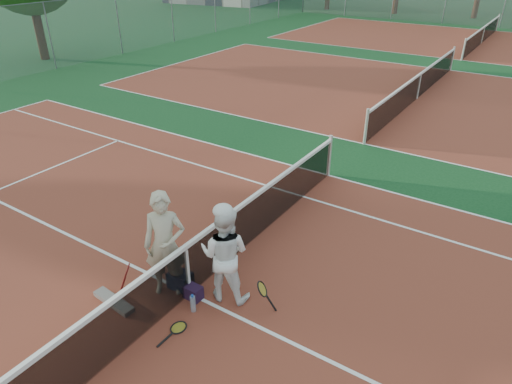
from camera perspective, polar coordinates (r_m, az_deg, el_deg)
ground at (r=8.11m, az=-8.29°, el=-12.48°), size 130.00×130.00×0.00m
court_main at (r=8.11m, az=-8.29°, el=-12.46°), size 23.77×10.97×0.01m
court_far_a at (r=19.17m, az=19.45°, el=10.95°), size 23.77×10.97×0.01m
court_far_b at (r=32.15m, az=26.31°, el=16.31°), size 23.77×10.97×0.01m
net_main at (r=7.79m, az=-8.55°, el=-9.64°), size 0.10×10.98×1.02m
net_far_a at (r=19.04m, az=19.70°, el=12.39°), size 0.10×10.98×1.02m
net_far_b at (r=32.07m, az=26.51°, el=17.18°), size 0.10×10.98×1.02m
fence_back at (r=38.85m, az=28.64°, el=19.77°), size 32.00×0.06×3.00m
fence_left at (r=23.46m, az=-28.64°, el=15.97°), size 0.06×54.50×3.00m
player_a at (r=7.67m, az=-11.29°, el=-6.47°), size 0.83×0.77×1.91m
player_b at (r=7.48m, az=-3.93°, el=-7.76°), size 0.99×0.87×1.72m
racket_red at (r=8.19m, az=-15.67°, el=-10.35°), size 0.35×0.36×0.57m
racket_black_held at (r=7.58m, az=0.78°, el=-12.88°), size 0.40×0.36×0.53m
racket_spare at (r=7.53m, az=-9.67°, el=-16.37°), size 0.27×0.60×0.03m
sports_bag_navy at (r=8.16m, az=-9.43°, el=-10.80°), size 0.42×0.31×0.32m
sports_bag_purple at (r=7.94m, az=-7.85°, el=-12.32°), size 0.31×0.21×0.25m
net_cover_canvas at (r=8.17m, az=-17.36°, el=-12.93°), size 0.87×0.27×0.09m
water_bottle at (r=7.69m, az=-7.89°, el=-13.69°), size 0.09×0.09×0.30m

